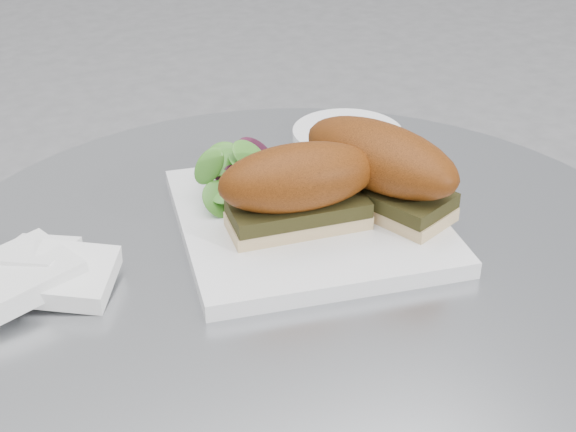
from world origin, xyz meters
The scene contains 6 objects.
plate centered at (0.04, 0.05, 0.74)m, with size 0.24×0.24×0.02m, color white.
sandwich_left centered at (0.01, 0.04, 0.79)m, with size 0.15×0.09×0.08m.
sandwich_right centered at (0.10, 0.04, 0.79)m, with size 0.13×0.18×0.08m.
salad centered at (0.00, 0.13, 0.77)m, with size 0.10×0.10×0.05m, color #4E9A32, non-canonical shape.
napkin centered at (-0.21, 0.07, 0.74)m, with size 0.12×0.12×0.02m, color white, non-canonical shape.
saucer centered at (0.17, 0.21, 0.74)m, with size 0.13×0.13×0.01m, color white.
Camera 1 is at (-0.28, -0.51, 1.13)m, focal length 50.00 mm.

